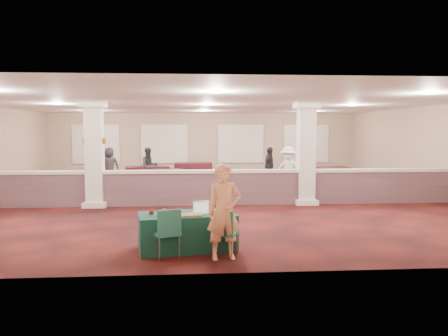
{
  "coord_description": "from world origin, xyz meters",
  "views": [
    {
      "loc": [
        -0.55,
        -14.92,
        2.33
      ],
      "look_at": [
        0.39,
        -2.0,
        1.2
      ],
      "focal_mm": 35.0,
      "sensor_mm": 36.0,
      "label": 1
    }
  ],
  "objects": [
    {
      "name": "far_table_front_center",
      "position": [
        -1.82,
        3.0,
        0.36
      ],
      "size": [
        1.89,
        1.2,
        0.71
      ],
      "primitive_type": "cube",
      "rotation": [
        0.0,
        0.0,
        0.19
      ],
      "color": "black",
      "rests_on": "ground"
    },
    {
      "name": "attendee_c",
      "position": [
        2.72,
        3.36,
        0.81
      ],
      "size": [
        0.86,
        1.05,
        1.61
      ],
      "primitive_type": "imported",
      "rotation": [
        0.0,
        0.0,
        1.06
      ],
      "color": "black",
      "rests_on": "ground"
    },
    {
      "name": "yarn_cream",
      "position": [
        -1.17,
        -6.69,
        0.76
      ],
      "size": [
        0.11,
        0.11,
        0.11
      ],
      "primitive_type": "sphere",
      "color": "beige",
      "rests_on": "near_table"
    },
    {
      "name": "wall_right",
      "position": [
        8.0,
        0.0,
        1.6
      ],
      "size": [
        0.04,
        16.0,
        3.2
      ],
      "primitive_type": "cube",
      "color": "gray",
      "rests_on": "ground"
    },
    {
      "name": "yarn_grey",
      "position": [
        -1.11,
        -6.46,
        0.76
      ],
      "size": [
        0.1,
        0.1,
        0.1
      ],
      "primitive_type": "sphere",
      "color": "#505055",
      "rests_on": "near_table"
    },
    {
      "name": "ground",
      "position": [
        0.0,
        0.0,
        0.0
      ],
      "size": [
        16.0,
        16.0,
        0.0
      ],
      "primitive_type": "plane",
      "color": "#4B1412",
      "rests_on": "ground"
    },
    {
      "name": "scissors",
      "position": [
        0.01,
        -6.66,
        0.72
      ],
      "size": [
        0.12,
        0.05,
        0.01
      ],
      "primitive_type": "cube",
      "rotation": [
        0.0,
        0.0,
        0.17
      ],
      "color": "#B01219",
      "rests_on": "near_table"
    },
    {
      "name": "woman",
      "position": [
        0.01,
        -7.2,
        0.87
      ],
      "size": [
        0.69,
        0.53,
        1.73
      ],
      "primitive_type": "imported",
      "rotation": [
        0.0,
        0.0,
        0.2
      ],
      "color": "#F28869",
      "rests_on": "ground"
    },
    {
      "name": "column_left",
      "position": [
        -3.5,
        -1.5,
        1.64
      ],
      "size": [
        0.72,
        0.72,
        3.2
      ],
      "color": "white",
      "rests_on": "ground"
    },
    {
      "name": "attendee_b",
      "position": [
        3.0,
        0.96,
        0.86
      ],
      "size": [
        1.21,
        0.95,
        1.72
      ],
      "primitive_type": "imported",
      "rotation": [
        0.0,
        0.0,
        -0.46
      ],
      "color": "silver",
      "rests_on": "ground"
    },
    {
      "name": "ceiling",
      "position": [
        0.0,
        0.0,
        3.2
      ],
      "size": [
        16.0,
        16.0,
        0.02
      ],
      "primitive_type": "cube",
      "color": "silver",
      "rests_on": "wall_back"
    },
    {
      "name": "conf_chair_side",
      "position": [
        -1.01,
        -7.08,
        0.54
      ],
      "size": [
        0.6,
        0.6,
        0.91
      ],
      "rotation": [
        0.0,
        0.0,
        0.39
      ],
      "color": "#1F5C54",
      "rests_on": "ground"
    },
    {
      "name": "sconce_right",
      "position": [
        -3.22,
        -1.5,
        2.0
      ],
      "size": [
        0.12,
        0.12,
        0.18
      ],
      "color": "brown",
      "rests_on": "column_left"
    },
    {
      "name": "wall_front",
      "position": [
        0.0,
        -8.0,
        1.6
      ],
      "size": [
        16.0,
        0.04,
        3.2
      ],
      "primitive_type": "cube",
      "color": "gray",
      "rests_on": "ground"
    },
    {
      "name": "attendee_a",
      "position": [
        -2.42,
        4.0,
        0.78
      ],
      "size": [
        0.86,
        0.67,
        1.57
      ],
      "primitive_type": "imported",
      "rotation": [
        0.0,
        0.0,
        0.39
      ],
      "color": "black",
      "rests_on": "ground"
    },
    {
      "name": "sconce_left",
      "position": [
        -3.78,
        -1.5,
        2.0
      ],
      "size": [
        0.12,
        0.12,
        0.18
      ],
      "color": "brown",
      "rests_on": "column_left"
    },
    {
      "name": "screen_glow",
      "position": [
        -0.38,
        -6.4,
        0.82
      ],
      "size": [
        0.29,
        0.05,
        0.18
      ],
      "primitive_type": "cube",
      "rotation": [
        0.0,
        0.0,
        0.17
      ],
      "color": "silver",
      "rests_on": "near_table"
    },
    {
      "name": "attendee_d",
      "position": [
        -4.0,
        3.5,
        0.81
      ],
      "size": [
        0.81,
        0.45,
        1.62
      ],
      "primitive_type": "imported",
      "rotation": [
        0.0,
        0.0,
        3.17
      ],
      "color": "black",
      "rests_on": "ground"
    },
    {
      "name": "knitting",
      "position": [
        -0.57,
        -6.73,
        0.72
      ],
      "size": [
        0.43,
        0.35,
        0.03
      ],
      "primitive_type": "cube",
      "rotation": [
        0.0,
        0.0,
        0.17
      ],
      "color": "orange",
      "rests_on": "near_table"
    },
    {
      "name": "yarn_red",
      "position": [
        -1.34,
        -6.57,
        0.76
      ],
      "size": [
        0.1,
        0.1,
        0.1
      ],
      "primitive_type": "sphere",
      "color": "maroon",
      "rests_on": "near_table"
    },
    {
      "name": "conf_chair_main",
      "position": [
        0.02,
        -7.08,
        0.52
      ],
      "size": [
        0.57,
        0.57,
        0.88
      ],
      "rotation": [
        0.0,
        0.0,
        -0.37
      ],
      "color": "#1F5C54",
      "rests_on": "ground"
    },
    {
      "name": "far_table_back_center",
      "position": [
        -0.52,
        6.28,
        0.36
      ],
      "size": [
        1.86,
        1.02,
        0.73
      ],
      "primitive_type": "cube",
      "rotation": [
        0.0,
        0.0,
        0.07
      ],
      "color": "black",
      "rests_on": "ground"
    },
    {
      "name": "wall_back",
      "position": [
        0.0,
        8.0,
        1.6
      ],
      "size": [
        16.0,
        0.04,
        3.2
      ],
      "primitive_type": "cube",
      "color": "gray",
      "rests_on": "ground"
    },
    {
      "name": "near_table",
      "position": [
        -0.66,
        -6.5,
        0.35
      ],
      "size": [
        1.97,
        1.22,
        0.71
      ],
      "primitive_type": "cube",
      "rotation": [
        0.0,
        0.0,
        0.17
      ],
      "color": "#103B2F",
      "rests_on": "ground"
    },
    {
      "name": "far_table_back_right",
      "position": [
        5.1,
        3.2,
        0.38
      ],
      "size": [
        1.95,
        1.07,
        0.76
      ],
      "primitive_type": "cube",
      "rotation": [
        0.0,
        0.0,
        -0.07
      ],
      "color": "black",
      "rests_on": "ground"
    },
    {
      "name": "laptop_screen",
      "position": [
        -0.39,
        -6.39,
        0.83
      ],
      "size": [
        0.32,
        0.07,
        0.21
      ],
      "primitive_type": "cube",
      "rotation": [
        0.0,
        0.0,
        0.17
      ],
      "color": "silver",
      "rests_on": "near_table"
    },
    {
      "name": "far_table_front_right",
      "position": [
        3.24,
        0.3,
        0.41
      ],
      "size": [
        2.21,
        1.52,
        0.82
      ],
      "primitive_type": "cube",
      "rotation": [
        0.0,
        0.0,
        0.28
      ],
      "color": "black",
      "rests_on": "ground"
    },
    {
      "name": "far_table_back_left",
      "position": [
        -2.5,
        4.04,
        0.38
      ],
      "size": [
        1.99,
        1.21,
        0.76
      ],
      "primitive_type": "cube",
      "rotation": [
        0.0,
        0.0,
        0.16
      ],
      "color": "black",
      "rests_on": "ground"
    },
    {
      "name": "far_table_front_left",
      "position": [
        -6.5,
        0.3,
        0.34
      ],
      "size": [
        1.74,
        0.96,
        0.68
      ],
      "primitive_type": "cube",
      "rotation": [
        0.0,
        0.0,
        0.07
      ],
      "color": "black",
      "rests_on": "ground"
    },
    {
      "name": "laptop_base",
      "position": [
        -0.37,
        -6.5,
        0.72
      ],
      "size": [
        0.35,
        0.27,
        0.02
      ],
      "primitive_type": "cube",
      "rotation": [
        0.0,
        0.0,
        0.17
      ],
      "color": "silver",
      "rests_on": "near_table"
    },
    {
      "name": "partition_wall",
      "position": [
        0.0,
        -1.5,
        0.57
      ],
      "size": [
        15.6,
        0.28,
        1.1
      ],
      "color": "#4E353D",
      "rests_on": "ground"
    },
    {
      "name": "column_right",
      "position": [
        3.0,
        -1.5,
        1.64
      ],
      "size": [
        0.72,
        0.72,
        3.2
      ],
      "color": "white",
      "rests_on": "ground"
    }
  ]
}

